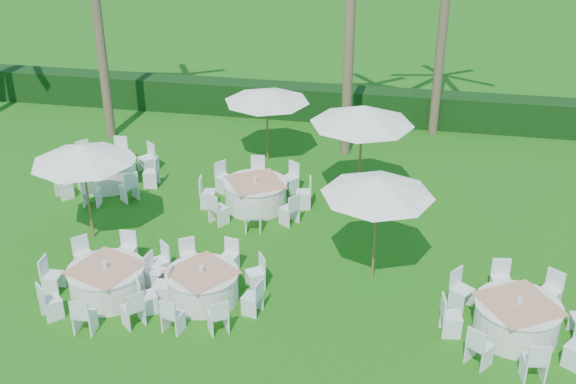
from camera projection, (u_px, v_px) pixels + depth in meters
name	position (u px, v px, depth m)	size (l,w,h in m)	color
ground	(261.00, 308.00, 16.22)	(120.00, 120.00, 0.00)	#1E5C0F
hedge	(332.00, 104.00, 26.46)	(34.00, 1.00, 1.20)	black
banquet_table_a	(107.00, 281.00, 16.46)	(3.06, 3.06, 0.93)	white
banquet_table_b	(203.00, 285.00, 16.36)	(2.92, 2.92, 0.89)	white
banquet_table_c	(517.00, 318.00, 15.19)	(3.19, 3.19, 0.96)	white
banquet_table_d	(107.00, 171.00, 21.67)	(3.19, 3.19, 0.96)	white
banquet_table_e	(256.00, 194.00, 20.37)	(3.16, 3.16, 0.95)	white
umbrella_a	(82.00, 153.00, 17.94)	(2.59, 2.59, 2.65)	brown
umbrella_b	(378.00, 186.00, 16.26)	(2.62, 2.62, 2.68)	brown
umbrella_c	(267.00, 95.00, 22.48)	(2.71, 2.71, 2.42)	brown
umbrella_d	(362.00, 115.00, 19.48)	(2.87, 2.87, 2.98)	brown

